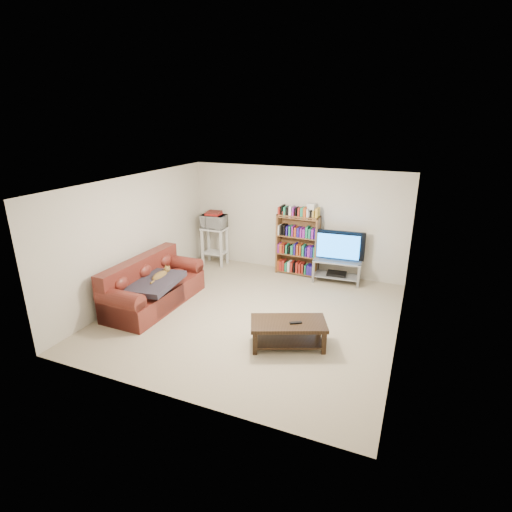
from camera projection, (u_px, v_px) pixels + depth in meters
The scene contains 19 objects.
floor at pixel (253, 315), 7.32m from camera, with size 5.00×5.00×0.00m, color tan.
ceiling at pixel (252, 184), 6.53m from camera, with size 5.00×5.00×0.00m, color white.
wall_back at pixel (296, 220), 9.10m from camera, with size 5.00×5.00×0.00m, color beige.
wall_front at pixel (170, 315), 4.75m from camera, with size 5.00×5.00×0.00m, color beige.
wall_left at pixel (136, 237), 7.84m from camera, with size 5.00×5.00×0.00m, color beige.
wall_right at pixel (405, 274), 6.01m from camera, with size 5.00×5.00×0.00m, color beige.
sofa at pixel (152, 289), 7.65m from camera, with size 0.94×2.13×0.91m.
blanket at pixel (154, 282), 7.38m from camera, with size 0.82×1.06×0.10m, color #2B252F.
cat at pixel (160, 276), 7.53m from camera, with size 0.23×0.58×0.17m, color brown, non-canonical shape.
coffee_table at pixel (288, 329), 6.24m from camera, with size 1.31×1.00×0.43m.
remote at pixel (296, 323), 6.14m from camera, with size 0.19×0.05×0.02m, color black.
tv_stand at pixel (337, 267), 8.66m from camera, with size 1.05×0.53×0.51m.
television at pixel (339, 246), 8.51m from camera, with size 1.09×0.14×0.63m, color black.
dvd_player at pixel (337, 274), 8.72m from camera, with size 0.41×0.28×0.06m, color black.
bookshelf at pixel (298, 244), 9.01m from camera, with size 0.97×0.33×1.38m.
shelf_clutter at pixel (303, 211), 8.72m from camera, with size 0.71×0.22×0.28m.
microwave_stand at pixel (215, 241), 9.64m from camera, with size 0.59×0.44×0.93m.
microwave at pixel (214, 221), 9.48m from camera, with size 0.57×0.39×0.32m, color silver.
game_boxes at pixel (214, 214), 9.42m from camera, with size 0.34×0.29×0.05m, color maroon.
Camera 1 is at (2.59, -6.02, 3.44)m, focal length 28.00 mm.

